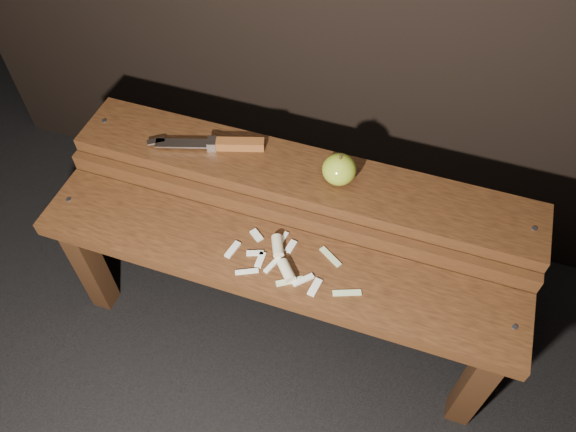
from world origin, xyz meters
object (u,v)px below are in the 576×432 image
(bench_rear_tier, at_px, (301,194))
(apple, at_px, (339,169))
(bench_front_tier, at_px, (272,277))
(knife, at_px, (225,144))

(bench_rear_tier, xyz_separation_m, apple, (0.09, 0.00, 0.12))
(bench_rear_tier, distance_m, apple, 0.15)
(bench_front_tier, distance_m, knife, 0.36)
(bench_rear_tier, xyz_separation_m, knife, (-0.21, 0.02, 0.10))
(apple, relative_size, knife, 0.29)
(bench_front_tier, height_order, knife, knife)
(bench_rear_tier, bearing_deg, knife, 175.16)
(bench_rear_tier, height_order, knife, knife)
(bench_front_tier, height_order, apple, apple)
(bench_rear_tier, distance_m, knife, 0.24)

